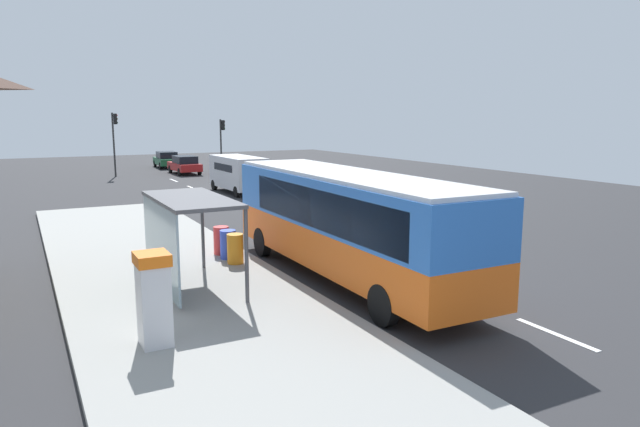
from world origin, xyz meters
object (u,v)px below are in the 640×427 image
recycling_bin_orange (235,249)px  traffic_light_far_side (115,134)px  bus (346,219)px  bus_shelter (180,220)px  white_van (238,172)px  sedan_far (167,159)px  recycling_bin_blue (228,244)px  ticket_machine (154,298)px  recycling_bin_red (221,240)px  sedan_near (185,164)px  traffic_light_near_side (222,137)px

recycling_bin_orange → traffic_light_far_side: (1.10, 31.27, 2.72)m
bus → bus_shelter: size_ratio=2.76×
white_van → sedan_far: 19.91m
white_van → recycling_bin_blue: size_ratio=5.54×
ticket_machine → recycling_bin_red: bearing=61.9°
sedan_near → recycling_bin_red: 30.15m
sedan_far → recycling_bin_orange: sedan_far is taller
recycling_bin_blue → recycling_bin_red: same height
recycling_bin_orange → bus_shelter: (-2.21, -1.94, 1.44)m
sedan_near → bus_shelter: (-8.71, -32.79, 1.31)m
traffic_light_near_side → sedan_near: bearing=173.4°
traffic_light_far_side → bus_shelter: traffic_light_far_side is taller
white_van → bus_shelter: bus_shelter is taller
recycling_bin_orange → bus: bearing=-47.6°
traffic_light_near_side → bus_shelter: size_ratio=1.13×
recycling_bin_blue → recycling_bin_orange: bearing=-90.0°
sedan_far → sedan_near: bearing=-90.0°
bus → recycling_bin_blue: 4.39m
ticket_machine → traffic_light_far_side: size_ratio=0.38×
bus → recycling_bin_orange: 3.87m
sedan_near → traffic_light_near_side: 3.93m
white_van → traffic_light_far_side: bearing=110.9°
recycling_bin_orange → traffic_light_far_side: 31.41m
bus → traffic_light_far_side: size_ratio=2.17×
recycling_bin_blue → traffic_light_far_side: (1.10, 30.57, 2.72)m
recycling_bin_blue → bus_shelter: bearing=-129.9°
bus_shelter → recycling_bin_blue: bearing=50.1°
traffic_light_near_side → bus_shelter: 34.55m
white_van → sedan_far: bearing=89.7°
recycling_bin_blue → white_van: bearing=69.0°
traffic_light_near_side → recycling_bin_red: bearing=-108.5°
recycling_bin_orange → traffic_light_far_side: traffic_light_far_side is taller
bus_shelter → white_van: bearing=66.0°
traffic_light_near_side → recycling_bin_blue: bearing=-108.1°
bus_shelter → traffic_light_near_side: bearing=69.8°
white_van → ticket_machine: (-10.09, -22.93, -0.17)m
sedan_near → traffic_light_far_side: size_ratio=0.87×
recycling_bin_orange → recycling_bin_red: bearing=90.0°
ticket_machine → recycling_bin_red: ticket_machine is taller
ticket_machine → recycling_bin_blue: size_ratio=2.04×
white_van → traffic_light_far_side: traffic_light_far_side is taller
bus → white_van: 20.52m
sedan_near → sedan_far: bearing=90.0°
recycling_bin_blue → sedan_near: bearing=77.8°
recycling_bin_red → bus_shelter: bus_shelter is taller
recycling_bin_blue → traffic_light_far_side: size_ratio=0.19×
sedan_near → traffic_light_near_side: traffic_light_near_side is taller
sedan_near → recycling_bin_red: bearing=-102.5°
recycling_bin_blue → traffic_light_near_side: 31.41m
recycling_bin_red → traffic_light_far_side: bearing=87.9°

